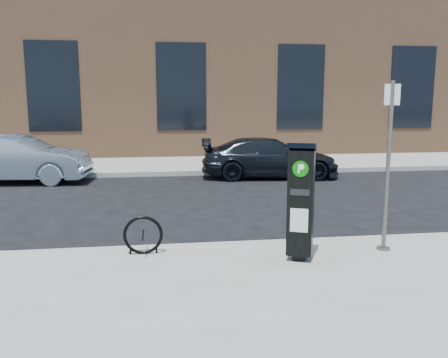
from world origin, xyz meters
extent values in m
plane|color=black|center=(0.00, 0.00, 0.00)|extent=(120.00, 120.00, 0.00)
cube|color=gray|center=(0.00, 14.00, 0.07)|extent=(60.00, 12.00, 0.15)
cube|color=#9E9B93|center=(0.00, -0.02, 0.07)|extent=(60.00, 0.12, 0.16)
cube|color=#9E9B93|center=(0.00, 8.02, 0.07)|extent=(60.00, 0.12, 0.16)
cube|color=#966544|center=(0.00, 17.00, 4.00)|extent=(28.00, 10.00, 8.00)
cube|color=black|center=(-5.00, 11.98, 3.00)|extent=(2.00, 0.06, 3.50)
cube|color=black|center=(0.00, 11.98, 3.00)|extent=(2.00, 0.06, 3.50)
cube|color=black|center=(5.00, 11.98, 3.00)|extent=(2.00, 0.06, 3.50)
cube|color=black|center=(10.00, 11.98, 3.00)|extent=(2.00, 0.06, 3.50)
cube|color=black|center=(1.09, -0.99, 0.20)|extent=(0.24, 0.24, 0.09)
cube|color=black|center=(1.09, -0.99, 1.03)|extent=(0.47, 0.44, 1.57)
cube|color=black|center=(1.09, -0.99, 1.85)|extent=(0.51, 0.49, 0.15)
cylinder|color=#085A07|center=(1.02, -1.14, 1.55)|extent=(0.22, 0.10, 0.23)
cube|color=white|center=(1.02, -1.14, 1.55)|extent=(0.08, 0.04, 0.13)
cube|color=silver|center=(1.02, -1.14, 0.80)|extent=(0.24, 0.11, 0.35)
cube|color=black|center=(1.02, -1.14, 1.21)|extent=(0.26, 0.12, 0.09)
cylinder|color=#625E57|center=(2.57, -0.70, 0.17)|extent=(0.21, 0.21, 0.03)
cylinder|color=#625E57|center=(2.57, -0.70, 1.48)|extent=(0.06, 0.06, 2.67)
cube|color=silver|center=(2.57, -0.70, 2.60)|extent=(0.23, 0.07, 0.32)
torus|color=black|center=(-1.25, -0.40, 0.45)|extent=(0.61, 0.05, 0.61)
cylinder|color=black|center=(-1.45, -0.40, 0.21)|extent=(0.03, 0.03, 0.12)
cylinder|color=black|center=(-1.05, -0.40, 0.21)|extent=(0.03, 0.03, 0.12)
imported|color=#8899AE|center=(-5.32, 7.40, 0.73)|extent=(4.56, 1.91, 1.46)
imported|color=black|center=(2.59, 7.29, 0.64)|extent=(4.57, 2.22, 1.28)
camera|label=1|loc=(-0.98, -7.60, 2.55)|focal=38.00mm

